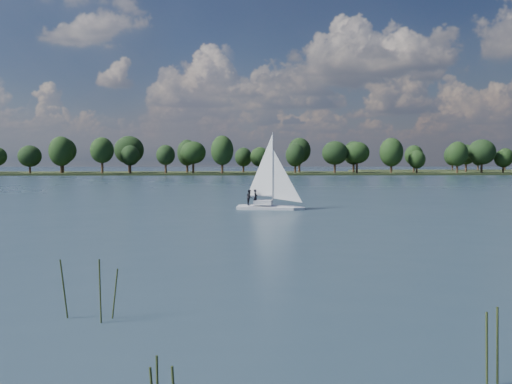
# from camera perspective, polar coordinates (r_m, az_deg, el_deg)

# --- Properties ---
(ground) EXTENTS (700.00, 700.00, 0.00)m
(ground) POSITION_cam_1_polar(r_m,az_deg,el_deg) (127.05, 2.27, 0.52)
(ground) COLOR #233342
(ground) RESTS_ON ground
(far_shore) EXTENTS (660.00, 40.00, 1.50)m
(far_shore) POSITION_cam_1_polar(r_m,az_deg,el_deg) (238.82, 0.30, 1.81)
(far_shore) COLOR black
(far_shore) RESTS_ON ground
(sailboat) EXTENTS (7.72, 3.32, 9.83)m
(sailboat) POSITION_cam_1_polar(r_m,az_deg,el_deg) (69.35, 1.06, 0.50)
(sailboat) COLOR silver
(sailboat) RESTS_ON ground
(treeline) EXTENTS (562.69, 74.29, 17.40)m
(treeline) POSITION_cam_1_polar(r_m,az_deg,el_deg) (234.15, 0.38, 3.78)
(treeline) COLOR black
(treeline) RESTS_ON ground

